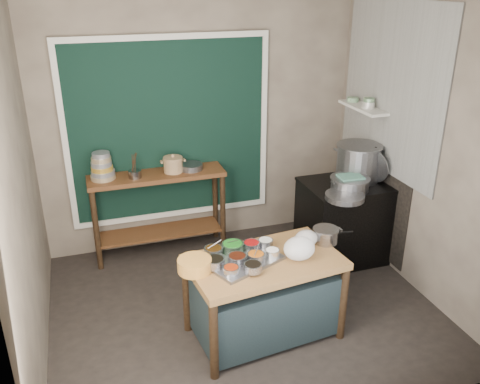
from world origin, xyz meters
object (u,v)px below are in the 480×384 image
object	(u,v)px
stove_block	(345,222)
utensil_cup	(135,174)
condiment_tray	(242,260)
saucepan	(326,235)
prep_table	(264,297)
back_counter	(159,214)
stock_pot	(358,162)
ceramic_crock	(173,165)
steamer	(350,184)
yellow_basin	(195,265)

from	to	relation	value
stove_block	utensil_cup	size ratio (longest dim) A/B	6.60
condiment_tray	saucepan	bearing A→B (deg)	6.17
prep_table	saucepan	bearing A→B (deg)	4.45
back_counter	saucepan	distance (m)	2.02
saucepan	utensil_cup	world-z (taller)	utensil_cup
stove_block	stock_pot	size ratio (longest dim) A/B	1.83
stock_pot	ceramic_crock	bearing A→B (deg)	161.01
steamer	back_counter	bearing A→B (deg)	154.14
ceramic_crock	steamer	world-z (taller)	ceramic_crock
back_counter	stove_block	bearing A→B (deg)	-21.02
back_counter	stove_block	xyz separation A→B (m)	(1.90, -0.73, -0.05)
stove_block	yellow_basin	size ratio (longest dim) A/B	3.31
yellow_basin	stock_pot	world-z (taller)	stock_pot
stove_block	saucepan	xyz separation A→B (m)	(-0.69, -0.86, 0.39)
prep_table	utensil_cup	xyz separation A→B (m)	(-0.83, 1.65, 0.62)
saucepan	condiment_tray	bearing A→B (deg)	-165.88
back_counter	yellow_basin	size ratio (longest dim) A/B	5.33
condiment_tray	steamer	size ratio (longest dim) A/B	1.43
prep_table	yellow_basin	xyz separation A→B (m)	(-0.59, 0.00, 0.43)
back_counter	ceramic_crock	xyz separation A→B (m)	(0.18, -0.01, 0.55)
prep_table	steamer	size ratio (longest dim) A/B	3.03
saucepan	steamer	distance (m)	0.95
prep_table	stock_pot	xyz separation A→B (m)	(1.45, 1.05, 0.70)
prep_table	stock_pot	world-z (taller)	stock_pot
prep_table	stove_block	distance (m)	1.62
back_counter	utensil_cup	xyz separation A→B (m)	(-0.23, -0.05, 0.52)
ceramic_crock	saucepan	bearing A→B (deg)	-57.04
yellow_basin	saucepan	distance (m)	1.20
utensil_cup	yellow_basin	bearing A→B (deg)	-81.64
utensil_cup	stock_pot	bearing A→B (deg)	-14.72
saucepan	steamer	bearing A→B (deg)	56.62
condiment_tray	utensil_cup	world-z (taller)	utensil_cup
ceramic_crock	steamer	xyz separation A→B (m)	(1.64, -0.88, -0.08)
saucepan	stock_pot	world-z (taller)	stock_pot
stock_pot	back_counter	bearing A→B (deg)	162.37
prep_table	yellow_basin	size ratio (longest dim) A/B	4.59
utensil_cup	ceramic_crock	world-z (taller)	ceramic_crock
yellow_basin	stock_pot	distance (m)	2.31
back_counter	condiment_tray	distance (m)	1.75
steamer	saucepan	bearing A→B (deg)	-131.34
prep_table	saucepan	distance (m)	0.76
back_counter	ceramic_crock	size ratio (longest dim) A/B	6.60
back_counter	saucepan	size ratio (longest dim) A/B	6.23
stove_block	saucepan	distance (m)	1.17
stove_block	condiment_tray	size ratio (longest dim) A/B	1.52
yellow_basin	stock_pot	bearing A→B (deg)	27.25
stove_block	stock_pot	distance (m)	0.67
back_counter	condiment_tray	size ratio (longest dim) A/B	2.45
yellow_basin	ceramic_crock	world-z (taller)	ceramic_crock
back_counter	ceramic_crock	bearing A→B (deg)	-2.92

